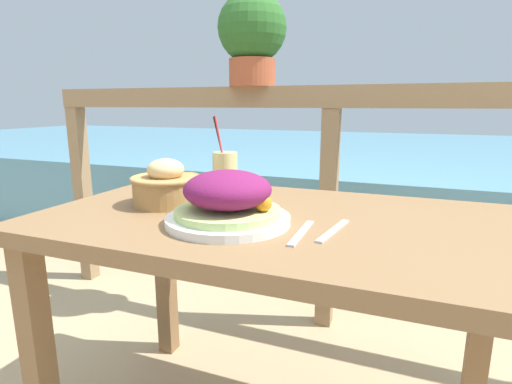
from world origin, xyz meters
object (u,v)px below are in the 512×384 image
Objects in this scene: salad_plate at (228,201)px; bread_basket at (166,186)px; drink_glass at (225,175)px; potted_plant at (252,35)px.

bread_basket is at bearing 156.62° from salad_plate.
drink_glass is at bearing 116.85° from salad_plate.
potted_plant is (-0.27, 0.83, 0.51)m from salad_plate.
salad_plate is 0.27m from bread_basket.
drink_glass reaches higher than salad_plate.
potted_plant is at bearing 104.19° from drink_glass.
drink_glass is at bearing 44.24° from bread_basket.
salad_plate is at bearing -72.10° from potted_plant.
bread_basket is at bearing -88.09° from potted_plant.
potted_plant is at bearing 91.91° from bread_basket.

